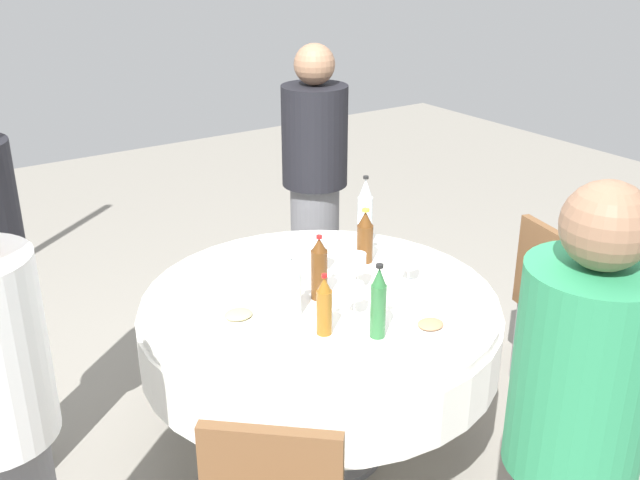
% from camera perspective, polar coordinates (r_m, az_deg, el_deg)
% --- Properties ---
extents(ground_plane, '(10.00, 10.00, 0.00)m').
position_cam_1_polar(ground_plane, '(3.36, 0.00, -15.70)').
color(ground_plane, gray).
extents(dining_table, '(1.45, 1.45, 0.74)m').
position_cam_1_polar(dining_table, '(3.03, 0.00, -6.89)').
color(dining_table, white).
rests_on(dining_table, ground_plane).
extents(bottle_brown_outer, '(0.07, 0.07, 0.27)m').
position_cam_1_polar(bottle_brown_outer, '(2.89, -0.06, -2.28)').
color(bottle_brown_outer, '#593314').
rests_on(bottle_brown_outer, dining_table).
extents(bottle_clear_east, '(0.07, 0.07, 0.25)m').
position_cam_1_polar(bottle_clear_east, '(2.77, -2.21, -3.67)').
color(bottle_clear_east, silver).
rests_on(bottle_clear_east, dining_table).
extents(bottle_amber_right, '(0.06, 0.06, 0.24)m').
position_cam_1_polar(bottle_amber_right, '(2.65, 0.33, -5.16)').
color(bottle_amber_right, '#8C5619').
rests_on(bottle_amber_right, dining_table).
extents(bottle_green_near, '(0.06, 0.06, 0.29)m').
position_cam_1_polar(bottle_green_near, '(2.63, 4.57, -4.89)').
color(bottle_green_near, '#2D6B38').
rests_on(bottle_green_near, dining_table).
extents(bottle_clear_west, '(0.07, 0.07, 0.33)m').
position_cam_1_polar(bottle_clear_west, '(3.40, 3.50, 2.13)').
color(bottle_clear_west, silver).
rests_on(bottle_clear_west, dining_table).
extents(bottle_brown_front, '(0.07, 0.07, 0.25)m').
position_cam_1_polar(bottle_brown_front, '(3.23, 3.50, 0.21)').
color(bottle_brown_front, '#593314').
rests_on(bottle_brown_front, dining_table).
extents(wine_glass_near, '(0.07, 0.07, 0.16)m').
position_cam_1_polar(wine_glass_near, '(2.97, 2.92, -1.84)').
color(wine_glass_near, white).
rests_on(wine_glass_near, dining_table).
extents(wine_glass_west, '(0.07, 0.07, 0.13)m').
position_cam_1_polar(wine_glass_west, '(3.06, 6.89, -1.63)').
color(wine_glass_west, white).
rests_on(wine_glass_west, dining_table).
extents(wine_glass_front, '(0.07, 0.07, 0.14)m').
position_cam_1_polar(wine_glass_front, '(2.78, 2.69, -4.09)').
color(wine_glass_front, white).
rests_on(wine_glass_front, dining_table).
extents(wine_glass_left, '(0.07, 0.07, 0.16)m').
position_cam_1_polar(wine_glass_left, '(3.11, -0.07, -0.66)').
color(wine_glass_left, white).
rests_on(wine_glass_left, dining_table).
extents(plate_south, '(0.24, 0.24, 0.04)m').
position_cam_1_polar(plate_south, '(2.80, -6.31, -5.99)').
color(plate_south, white).
rests_on(plate_south, dining_table).
extents(plate_north, '(0.22, 0.22, 0.04)m').
position_cam_1_polar(plate_north, '(2.75, 8.53, -6.70)').
color(plate_north, white).
rests_on(plate_north, dining_table).
extents(fork_east, '(0.08, 0.17, 0.00)m').
position_cam_1_polar(fork_east, '(3.42, -1.44, -0.44)').
color(fork_east, silver).
rests_on(fork_east, dining_table).
extents(folded_napkin, '(0.19, 0.19, 0.02)m').
position_cam_1_polar(folded_napkin, '(2.52, 0.72, -9.30)').
color(folded_napkin, white).
rests_on(folded_napkin, dining_table).
extents(person_outer, '(0.34, 0.34, 1.59)m').
position_cam_1_polar(person_outer, '(2.09, 18.63, -15.86)').
color(person_outer, '#26262B').
rests_on(person_outer, ground_plane).
extents(person_east, '(0.34, 0.34, 1.59)m').
position_cam_1_polar(person_east, '(3.89, -0.40, 3.89)').
color(person_east, slate).
rests_on(person_east, ground_plane).
extents(chair_front, '(0.48, 0.48, 0.87)m').
position_cam_1_polar(chair_front, '(3.62, 18.12, -4.16)').
color(chair_front, brown).
rests_on(chair_front, ground_plane).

